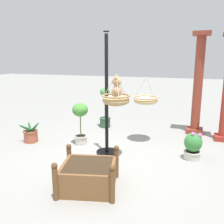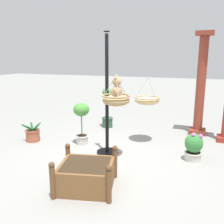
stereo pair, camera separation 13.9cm
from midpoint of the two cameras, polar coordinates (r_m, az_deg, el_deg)
ground_plane at (r=5.00m, az=0.20°, el=-10.69°), size 40.00×40.00×0.00m
display_pole_central at (r=4.99m, az=-0.37°, el=-1.32°), size 0.44×0.44×2.48m
hanging_basket_with_teddy at (r=4.69m, az=1.81°, el=2.91°), size 0.55×0.55×0.60m
teddy_bear at (r=4.65m, az=2.08°, el=5.30°), size 0.31×0.28×0.45m
hanging_basket_left_high at (r=5.73m, az=8.90°, el=2.75°), size 0.59×0.59×0.64m
greenhouse_pillar_far_back at (r=6.67m, az=20.64°, el=5.64°), size 0.44×0.44×2.61m
wooden_planter_box at (r=3.90m, az=-4.98°, el=-14.33°), size 1.01×1.05×0.57m
potted_plant_fern_front at (r=5.08m, az=19.34°, el=-7.69°), size 0.35×0.35×0.58m
potted_plant_flowering_red at (r=6.97m, az=-0.53°, el=0.54°), size 0.33×0.33×1.15m
potted_plant_tall_leafy at (r=5.62m, az=-6.45°, el=-1.63°), size 0.36×0.36×0.97m
potted_plant_bushy_green at (r=6.17m, az=-17.48°, el=-4.93°), size 0.46×0.50×0.45m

